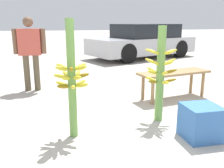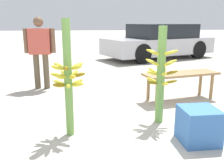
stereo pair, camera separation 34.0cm
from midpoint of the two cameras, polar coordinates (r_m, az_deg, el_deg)
ground_plane at (r=3.26m, az=0.82°, el=-12.08°), size 80.00×80.00×0.00m
banana_stalk_left at (r=3.11m, az=-12.31°, el=1.14°), size 0.44×0.44×1.48m
banana_stalk_center at (r=3.61m, az=8.38°, el=2.57°), size 0.48×0.48×1.39m
vendor_person at (r=5.53m, az=-19.97°, el=7.70°), size 0.67×0.22×1.54m
market_bench at (r=4.84m, az=12.08°, el=1.92°), size 1.49×0.74×0.52m
parked_car at (r=10.31m, az=6.17°, el=9.67°), size 4.74×3.28×1.35m
produce_crate at (r=3.28m, az=16.88°, el=-8.39°), size 0.43×0.43×0.43m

